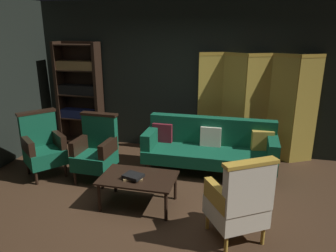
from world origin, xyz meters
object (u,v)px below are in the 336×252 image
(armchair_wing_right, at_px, (43,146))
(book_tan_leather, at_px, (133,178))
(coffee_table, at_px, (138,180))
(folding_screen, at_px, (257,106))
(bookshelf, at_px, (80,93))
(velvet_couch, at_px, (210,146))
(armchair_wing_left, at_px, (96,150))
(book_black_cloth, at_px, (133,176))
(armchair_gilt_accent, at_px, (239,202))

(armchair_wing_right, xyz_separation_m, book_tan_leather, (1.76, -0.63, -0.06))
(coffee_table, bearing_deg, book_tan_leather, -120.53)
(folding_screen, relative_size, coffee_table, 2.09)
(folding_screen, relative_size, armchair_wing_right, 2.01)
(folding_screen, distance_m, bookshelf, 3.42)
(folding_screen, bearing_deg, armchair_wing_right, -155.41)
(folding_screen, bearing_deg, velvet_couch, -133.17)
(armchair_wing_left, bearing_deg, book_black_cloth, -38.75)
(armchair_gilt_accent, relative_size, armchair_wing_right, 1.00)
(folding_screen, xyz_separation_m, velvet_couch, (-0.72, -0.77, -0.53))
(coffee_table, bearing_deg, armchair_gilt_accent, -18.48)
(coffee_table, distance_m, armchair_gilt_accent, 1.41)
(velvet_couch, bearing_deg, book_tan_leather, -121.43)
(velvet_couch, height_order, armchair_gilt_accent, armchair_gilt_accent)
(folding_screen, distance_m, armchair_wing_left, 2.87)
(bookshelf, bearing_deg, armchair_gilt_accent, -37.70)
(armchair_wing_left, distance_m, book_tan_leather, 1.10)
(velvet_couch, distance_m, armchair_wing_right, 2.71)
(folding_screen, distance_m, book_tan_leather, 2.71)
(book_black_cloth, bearing_deg, bookshelf, 131.21)
(velvet_couch, relative_size, armchair_gilt_accent, 2.04)
(coffee_table, xyz_separation_m, armchair_wing_left, (-0.90, 0.62, 0.12))
(book_tan_leather, bearing_deg, book_black_cloth, 0.00)
(bookshelf, xyz_separation_m, armchair_wing_right, (0.10, -1.49, -0.57))
(bookshelf, height_order, coffee_table, bookshelf)
(folding_screen, relative_size, velvet_couch, 0.98)
(book_tan_leather, bearing_deg, bookshelf, 131.21)
(coffee_table, distance_m, book_black_cloth, 0.12)
(armchair_wing_left, bearing_deg, velvet_couch, 22.19)
(coffee_table, relative_size, armchair_wing_right, 0.96)
(folding_screen, xyz_separation_m, armchair_gilt_accent, (-0.19, -2.52, -0.50))
(book_tan_leather, xyz_separation_m, book_black_cloth, (0.00, 0.00, 0.03))
(armchair_wing_right, bearing_deg, bookshelf, 93.78)
(book_black_cloth, bearing_deg, folding_screen, 53.94)
(folding_screen, relative_size, armchair_gilt_accent, 2.01)
(coffee_table, xyz_separation_m, book_tan_leather, (-0.04, -0.07, 0.06))
(velvet_couch, height_order, armchair_wing_left, armchair_wing_left)
(armchair_wing_left, xyz_separation_m, book_black_cloth, (0.86, -0.69, -0.03))
(folding_screen, bearing_deg, book_black_cloth, -126.06)
(book_tan_leather, relative_size, book_black_cloth, 1.03)
(bookshelf, relative_size, armchair_wing_left, 1.97)
(bookshelf, distance_m, armchair_gilt_accent, 4.12)
(bookshelf, xyz_separation_m, book_black_cloth, (1.86, -2.12, -0.60))
(armchair_wing_right, relative_size, book_tan_leather, 4.18)
(armchair_wing_left, bearing_deg, folding_screen, 31.13)
(armchair_gilt_accent, bearing_deg, coffee_table, 161.52)
(armchair_wing_left, xyz_separation_m, armchair_wing_right, (-0.90, -0.06, 0.00))
(book_black_cloth, bearing_deg, armchair_gilt_accent, -15.25)
(book_tan_leather, bearing_deg, folding_screen, 53.94)
(folding_screen, height_order, armchair_wing_left, folding_screen)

